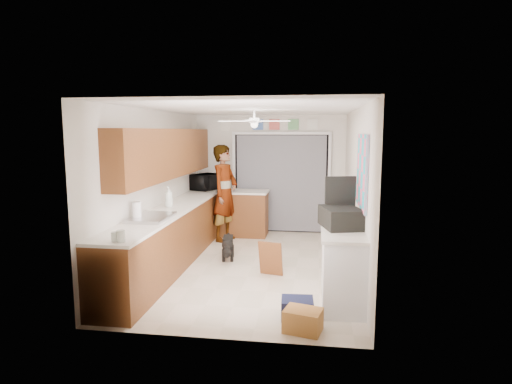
{
  "coord_description": "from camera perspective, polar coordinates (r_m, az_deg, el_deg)",
  "views": [
    {
      "loc": [
        0.99,
        -6.63,
        2.16
      ],
      "look_at": [
        0.0,
        0.4,
        1.15
      ],
      "focal_mm": 30.0,
      "sensor_mm": 36.0,
      "label": 1
    }
  ],
  "objects": [
    {
      "name": "jar_a",
      "position": [
        5.01,
        -17.58,
        -5.63
      ],
      "size": [
        0.12,
        0.12,
        0.13
      ],
      "primitive_type": "cylinder",
      "rotation": [
        0.0,
        0.0,
        0.32
      ],
      "color": "silver",
      "rests_on": "left_countertop"
    },
    {
      "name": "ceiling_fan",
      "position": [
        6.9,
        -0.24,
        9.42
      ],
      "size": [
        1.14,
        1.14,
        0.24
      ],
      "primitive_type": "cube",
      "color": "white",
      "rests_on": "ceiling"
    },
    {
      "name": "wall_front",
      "position": [
        4.34,
        -5.38,
        -4.05
      ],
      "size": [
        3.2,
        0.0,
        3.2
      ],
      "primitive_type": "plane",
      "rotation": [
        -1.57,
        0.0,
        0.0
      ],
      "color": "silver",
      "rests_on": "ground"
    },
    {
      "name": "header_frame_2",
      "position": [
        9.14,
        2.47,
        8.97
      ],
      "size": [
        0.22,
        0.02,
        0.22
      ],
      "primitive_type": "cube",
      "color": "#CE574D",
      "rests_on": "wall_back"
    },
    {
      "name": "door_trim_head",
      "position": [
        9.1,
        3.39,
        7.84
      ],
      "size": [
        2.1,
        0.04,
        0.06
      ],
      "primitive_type": "cube",
      "color": "white",
      "rests_on": "wall_back"
    },
    {
      "name": "header_frame_4",
      "position": [
        9.1,
        7.55,
        8.92
      ],
      "size": [
        0.22,
        0.02,
        0.22
      ],
      "primitive_type": "cube",
      "color": "silver",
      "rests_on": "wall_back"
    },
    {
      "name": "wall_right",
      "position": [
        6.72,
        13.15,
        0.1
      ],
      "size": [
        0.0,
        5.0,
        5.0
      ],
      "primitive_type": "plane",
      "rotation": [
        1.57,
        0.0,
        -1.57
      ],
      "color": "silver",
      "rests_on": "ground"
    },
    {
      "name": "microwave",
      "position": [
        9.03,
        -6.69,
        1.34
      ],
      "size": [
        0.61,
        0.71,
        0.33
      ],
      "primitive_type": "imported",
      "rotation": [
        0.0,
        0.0,
        1.17
      ],
      "color": "black",
      "rests_on": "left_countertop"
    },
    {
      "name": "ceiling",
      "position": [
        6.71,
        -0.49,
        11.0
      ],
      "size": [
        5.0,
        5.0,
        0.0
      ],
      "primitive_type": "plane",
      "rotation": [
        3.14,
        0.0,
        0.0
      ],
      "color": "white",
      "rests_on": "ground"
    },
    {
      "name": "upper_cabinets",
      "position": [
        7.26,
        -11.6,
        5.09
      ],
      "size": [
        0.32,
        4.0,
        0.8
      ],
      "primitive_type": "cube",
      "color": "brown",
      "rests_on": "wall_left"
    },
    {
      "name": "right_counter_base",
      "position": [
        5.7,
        11.41,
        -9.52
      ],
      "size": [
        0.5,
        1.4,
        0.9
      ],
      "primitive_type": "cube",
      "color": "white",
      "rests_on": "floor"
    },
    {
      "name": "wall_left",
      "position": [
        7.18,
        -13.21,
        0.6
      ],
      "size": [
        0.0,
        5.0,
        5.0
      ],
      "primitive_type": "plane",
      "rotation": [
        1.57,
        0.0,
        1.57
      ],
      "color": "silver",
      "rests_on": "ground"
    },
    {
      "name": "abstract_painting",
      "position": [
        5.68,
        13.95,
        2.7
      ],
      "size": [
        0.03,
        1.15,
        0.95
      ],
      "primitive_type": "cube",
      "color": "#F3597D",
      "rests_on": "wall_right"
    },
    {
      "name": "header_frame_1",
      "position": [
        9.18,
        0.27,
        8.98
      ],
      "size": [
        0.22,
        0.02,
        0.22
      ],
      "primitive_type": "cube",
      "color": "#456BB8",
      "rests_on": "wall_back"
    },
    {
      "name": "cabinet_door_panel",
      "position": [
        6.49,
        1.96,
        -8.86
      ],
      "size": [
        0.38,
        0.21,
        0.53
      ],
      "primitive_type": "cube",
      "rotation": [
        0.21,
        0.0,
        -0.22
      ],
      "color": "brown",
      "rests_on": "floor"
    },
    {
      "name": "man",
      "position": [
        8.46,
        -4.19,
        -0.14
      ],
      "size": [
        0.65,
        0.8,
        1.9
      ],
      "primitive_type": "imported",
      "rotation": [
        0.0,
        0.0,
        1.26
      ],
      "color": "white",
      "rests_on": "floor"
    },
    {
      "name": "header_frame_3",
      "position": [
        9.11,
        5.0,
        8.95
      ],
      "size": [
        0.22,
        0.02,
        0.22
      ],
      "primitive_type": "cube",
      "color": "#5EA565",
      "rests_on": "wall_back"
    },
    {
      "name": "curtain_panel",
      "position": [
        9.16,
        3.33,
        1.13
      ],
      "size": [
        1.9,
        0.03,
        2.05
      ],
      "primitive_type": "cube",
      "color": "gray",
      "rests_on": "wall_back"
    },
    {
      "name": "door_trim_left",
      "position": [
        9.31,
        -2.94,
        1.24
      ],
      "size": [
        0.06,
        0.04,
        2.1
      ],
      "primitive_type": "cube",
      "color": "white",
      "rests_on": "wall_back"
    },
    {
      "name": "soap_bottle",
      "position": [
        7.07,
        -11.55,
        -0.6
      ],
      "size": [
        0.17,
        0.17,
        0.34
      ],
      "primitive_type": "imported",
      "rotation": [
        0.0,
        0.0,
        -0.4
      ],
      "color": "silver",
      "rests_on": "left_countertop"
    },
    {
      "name": "door_trim_right",
      "position": [
        9.14,
        9.72,
        1.01
      ],
      "size": [
        0.06,
        0.04,
        2.1
      ],
      "primitive_type": "cube",
      "color": "white",
      "rests_on": "wall_back"
    },
    {
      "name": "sink_basin",
      "position": [
        6.19,
        -13.79,
        -3.36
      ],
      "size": [
        0.5,
        0.76,
        0.06
      ],
      "primitive_type": "cube",
      "color": "silver",
      "rests_on": "left_countertop"
    },
    {
      "name": "navy_crate",
      "position": [
        5.19,
        5.52,
        -15.17
      ],
      "size": [
        0.39,
        0.33,
        0.23
      ],
      "primitive_type": "cube",
      "rotation": [
        0.0,
        0.0,
        0.06
      ],
      "color": "black",
      "rests_on": "floor"
    },
    {
      "name": "wall_back",
      "position": [
        9.23,
        1.83,
        2.44
      ],
      "size": [
        3.2,
        0.0,
        3.2
      ],
      "primitive_type": "plane",
      "rotation": [
        1.57,
        0.0,
        0.0
      ],
      "color": "silver",
      "rests_on": "ground"
    },
    {
      "name": "cardboard_box",
      "position": [
        4.88,
        6.27,
        -16.65
      ],
      "size": [
        0.45,
        0.38,
        0.25
      ],
      "primitive_type": "cube",
      "rotation": [
        0.0,
        0.0,
        -0.24
      ],
      "color": "#B37938",
      "rests_on": "floor"
    },
    {
      "name": "floor",
      "position": [
        7.04,
        -0.46,
        -9.76
      ],
      "size": [
        5.0,
        5.0,
        0.0
      ],
      "primitive_type": "plane",
      "color": "beige",
      "rests_on": "ground"
    },
    {
      "name": "suitcase_rim",
      "position": [
        5.6,
        11.23,
        -4.46
      ],
      "size": [
        0.58,
        0.68,
        0.02
      ],
      "primitive_type": "cube",
      "rotation": [
        0.0,
        0.0,
        0.27
      ],
      "color": "yellow",
      "rests_on": "suitcase"
    },
    {
      "name": "paper_towel_roll",
      "position": [
        6.15,
        -15.6,
        -2.45
      ],
      "size": [
        0.14,
        0.14,
        0.25
      ],
      "primitive_type": "cylinder",
      "rotation": [
        0.0,
        0.0,
        0.21
      ],
      "color": "white",
      "rests_on": "left_countertop"
    },
    {
      "name": "faucet",
      "position": [
        6.25,
        -15.43,
        -2.44
      ],
      "size": [
        0.03,
        0.03,
        0.22
      ],
      "primitive_type": "cylinder",
      "color": "silver",
      "rests_on": "left_countertop"
    },
    {
      "name": "left_countertop",
      "position": [
        7.12,
        -10.8,
        -2.08
      ],
      "size": [
        0.62,
        4.8,
        0.04
      ],
      "primitive_type": "cube",
      "color": "white",
      "rests_on": "left_base_cabinets"
    },
    {
      "name": "back_opening_recess",
      "position": [
        9.2,
        3.35,
        1.16
      ],
      "size": [
        2.0,
        0.06,
        2.1
      ],
      "primitive_type": "cube",
      "color": "black",
      "rests_on": "wall_back"
    },
    {
      "name": "peninsula_base",
      "position": [
        8.92,
        -1.74,
        -2.95
      ],
      "size": [
        1.0,
        0.6,
        0.9
      ],
      "primitive_type": "cube",
      "color": "brown",
      "rests_on": "floor"
    },
    {
      "name": "suitcase",
      "position": [
        5.58,
        11.26,
        -3.36
      ],
      "size": [
        0.59,
        0.69,
        0.26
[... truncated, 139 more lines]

